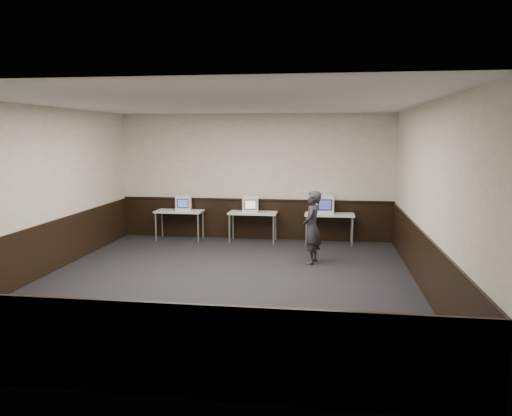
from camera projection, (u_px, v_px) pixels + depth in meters
The scene contains 18 objects.
floor at pixel (224, 283), 9.04m from camera, with size 8.00×8.00×0.00m, color black.
ceiling at pixel (222, 103), 8.58m from camera, with size 8.00×8.00×0.00m, color white.
back_wall at pixel (255, 177), 12.73m from camera, with size 7.00×7.00×0.00m, color beige.
front_wall at pixel (139, 243), 4.89m from camera, with size 7.00×7.00×0.00m, color beige.
left_wall at pixel (39, 192), 9.30m from camera, with size 8.00×8.00×0.00m, color beige.
right_wall at pixel (428, 199), 8.33m from camera, with size 8.00×8.00×0.00m, color beige.
wainscot_back at pixel (255, 219), 12.87m from camera, with size 6.98×0.04×1.00m, color black.
wainscot_front at pixel (144, 349), 5.07m from camera, with size 6.98×0.04×1.00m, color black.
wainscot_left at pixel (44, 250), 9.46m from camera, with size 0.04×7.98×1.00m, color black.
wainscot_right at pixel (424, 263), 8.49m from camera, with size 0.04×7.98×1.00m, color black.
wainscot_rail at pixel (255, 200), 12.78m from camera, with size 6.98×0.06×0.04m, color black.
desk_left at pixel (179, 213), 12.74m from camera, with size 1.20×0.60×0.75m.
desk_center at pixel (253, 215), 12.47m from camera, with size 1.20×0.60×0.75m.
desk_right at pixel (329, 217), 12.21m from camera, with size 1.20×0.60×0.75m.
emac_left at pixel (184, 203), 12.68m from camera, with size 0.45×0.46×0.38m.
emac_center at pixel (250, 204), 12.44m from camera, with size 0.44×0.47×0.39m.
emac_right at pixel (324, 204), 12.22m from camera, with size 0.48×0.51×0.44m.
person at pixel (312, 227), 10.33m from camera, with size 0.56×0.36×1.52m, color #28272D.
Camera 1 is at (1.81, -8.58, 2.65)m, focal length 35.00 mm.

